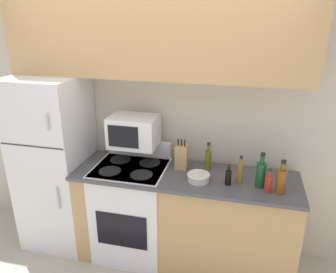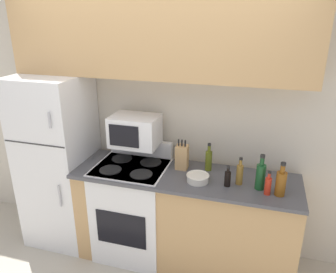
% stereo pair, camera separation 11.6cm
% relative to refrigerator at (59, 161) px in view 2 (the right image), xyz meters
% --- Properties ---
extents(ground_plane, '(12.00, 12.00, 0.00)m').
position_rel_refrigerator_xyz_m(ground_plane, '(0.99, -0.31, -0.87)').
color(ground_plane, beige).
extents(wall_back, '(8.00, 0.05, 2.55)m').
position_rel_refrigerator_xyz_m(wall_back, '(0.99, 0.35, 0.40)').
color(wall_back, beige).
rests_on(wall_back, ground_plane).
extents(lower_cabinets, '(1.99, 0.61, 0.94)m').
position_rel_refrigerator_xyz_m(lower_cabinets, '(1.32, -0.02, -0.40)').
color(lower_cabinets, tan).
rests_on(lower_cabinets, ground_plane).
extents(refrigerator, '(0.64, 0.65, 1.74)m').
position_rel_refrigerator_xyz_m(refrigerator, '(0.00, 0.00, 0.00)').
color(refrigerator, white).
rests_on(refrigerator, ground_plane).
extents(upper_cabinets, '(2.63, 0.33, 0.68)m').
position_rel_refrigerator_xyz_m(upper_cabinets, '(0.99, 0.15, 1.21)').
color(upper_cabinets, tan).
rests_on(upper_cabinets, refrigerator).
extents(stove, '(0.66, 0.60, 1.11)m').
position_rel_refrigerator_xyz_m(stove, '(0.81, -0.04, -0.38)').
color(stove, white).
rests_on(stove, ground_plane).
extents(microwave, '(0.44, 0.32, 0.28)m').
position_rel_refrigerator_xyz_m(microwave, '(0.81, 0.08, 0.38)').
color(microwave, white).
rests_on(microwave, stove).
extents(knife_block, '(0.11, 0.10, 0.29)m').
position_rel_refrigerator_xyz_m(knife_block, '(1.26, 0.08, 0.18)').
color(knife_block, tan).
rests_on(knife_block, lower_cabinets).
extents(bowl, '(0.20, 0.20, 0.07)m').
position_rel_refrigerator_xyz_m(bowl, '(1.45, -0.13, 0.10)').
color(bowl, silver).
rests_on(bowl, lower_cabinets).
extents(bottle_hot_sauce, '(0.05, 0.05, 0.20)m').
position_rel_refrigerator_xyz_m(bottle_hot_sauce, '(2.02, -0.17, 0.14)').
color(bottle_hot_sauce, red).
rests_on(bottle_hot_sauce, lower_cabinets).
extents(bottle_wine_green, '(0.08, 0.08, 0.30)m').
position_rel_refrigerator_xyz_m(bottle_wine_green, '(1.95, -0.10, 0.18)').
color(bottle_wine_green, '#194C23').
rests_on(bottle_wine_green, lower_cabinets).
extents(bottle_soy_sauce, '(0.05, 0.05, 0.18)m').
position_rel_refrigerator_xyz_m(bottle_soy_sauce, '(1.70, -0.13, 0.14)').
color(bottle_soy_sauce, black).
rests_on(bottle_soy_sauce, lower_cabinets).
extents(bottle_olive_oil, '(0.06, 0.06, 0.26)m').
position_rel_refrigerator_xyz_m(bottle_olive_oil, '(1.50, 0.11, 0.17)').
color(bottle_olive_oil, '#5B6619').
rests_on(bottle_olive_oil, lower_cabinets).
extents(bottle_vinegar, '(0.06, 0.06, 0.24)m').
position_rel_refrigerator_xyz_m(bottle_vinegar, '(1.79, -0.07, 0.16)').
color(bottle_vinegar, olive).
rests_on(bottle_vinegar, lower_cabinets).
extents(bottle_whiskey, '(0.08, 0.08, 0.28)m').
position_rel_refrigerator_xyz_m(bottle_whiskey, '(2.11, -0.16, 0.17)').
color(bottle_whiskey, brown).
rests_on(bottle_whiskey, lower_cabinets).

